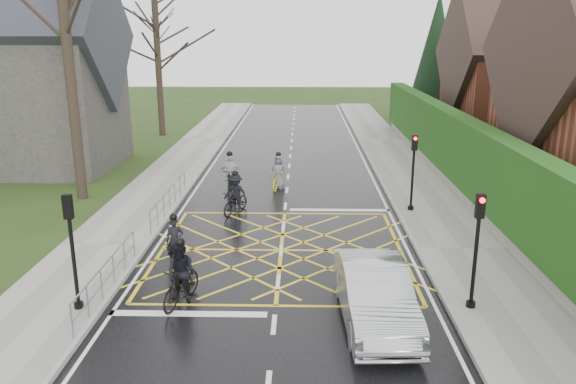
{
  "coord_description": "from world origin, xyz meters",
  "views": [
    {
      "loc": [
        0.65,
        -17.57,
        7.02
      ],
      "look_at": [
        0.17,
        2.62,
        1.3
      ],
      "focal_mm": 35.0,
      "sensor_mm": 36.0,
      "label": 1
    }
  ],
  "objects_px": {
    "cyclist_lead": "(278,176)",
    "car": "(375,294)",
    "cyclist_back": "(181,279)",
    "cyclist_front": "(230,177)",
    "cyclist_rear": "(175,249)",
    "cyclist_mid": "(236,198)"
  },
  "relations": [
    {
      "from": "cyclist_front",
      "to": "cyclist_lead",
      "type": "height_order",
      "value": "cyclist_front"
    },
    {
      "from": "cyclist_mid",
      "to": "cyclist_lead",
      "type": "bearing_deg",
      "value": 90.11
    },
    {
      "from": "cyclist_front",
      "to": "cyclist_lead",
      "type": "xyz_separation_m",
      "value": [
        2.2,
        0.57,
        -0.09
      ]
    },
    {
      "from": "cyclist_rear",
      "to": "cyclist_lead",
      "type": "distance_m",
      "value": 9.53
    },
    {
      "from": "cyclist_back",
      "to": "cyclist_front",
      "type": "xyz_separation_m",
      "value": [
        -0.07,
        11.12,
        -0.01
      ]
    },
    {
      "from": "cyclist_lead",
      "to": "car",
      "type": "xyz_separation_m",
      "value": [
        2.92,
        -12.56,
        0.16
      ]
    },
    {
      "from": "cyclist_back",
      "to": "car",
      "type": "distance_m",
      "value": 5.12
    },
    {
      "from": "cyclist_lead",
      "to": "car",
      "type": "distance_m",
      "value": 12.9
    },
    {
      "from": "cyclist_rear",
      "to": "cyclist_mid",
      "type": "height_order",
      "value": "cyclist_mid"
    },
    {
      "from": "cyclist_back",
      "to": "cyclist_front",
      "type": "distance_m",
      "value": 11.12
    },
    {
      "from": "cyclist_back",
      "to": "cyclist_front",
      "type": "relative_size",
      "value": 1.02
    },
    {
      "from": "car",
      "to": "cyclist_front",
      "type": "bearing_deg",
      "value": 110.1
    },
    {
      "from": "cyclist_back",
      "to": "cyclist_mid",
      "type": "height_order",
      "value": "cyclist_back"
    },
    {
      "from": "car",
      "to": "cyclist_rear",
      "type": "bearing_deg",
      "value": 146.04
    },
    {
      "from": "cyclist_rear",
      "to": "car",
      "type": "bearing_deg",
      "value": -43.11
    },
    {
      "from": "car",
      "to": "cyclist_back",
      "type": "bearing_deg",
      "value": 167.12
    },
    {
      "from": "cyclist_back",
      "to": "cyclist_front",
      "type": "bearing_deg",
      "value": 108.1
    },
    {
      "from": "cyclist_rear",
      "to": "cyclist_back",
      "type": "height_order",
      "value": "cyclist_back"
    },
    {
      "from": "cyclist_mid",
      "to": "cyclist_front",
      "type": "bearing_deg",
      "value": 123.88
    },
    {
      "from": "cyclist_rear",
      "to": "car",
      "type": "height_order",
      "value": "cyclist_rear"
    },
    {
      "from": "cyclist_rear",
      "to": "cyclist_front",
      "type": "bearing_deg",
      "value": 73.26
    },
    {
      "from": "cyclist_rear",
      "to": "cyclist_lead",
      "type": "relative_size",
      "value": 0.96
    }
  ]
}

